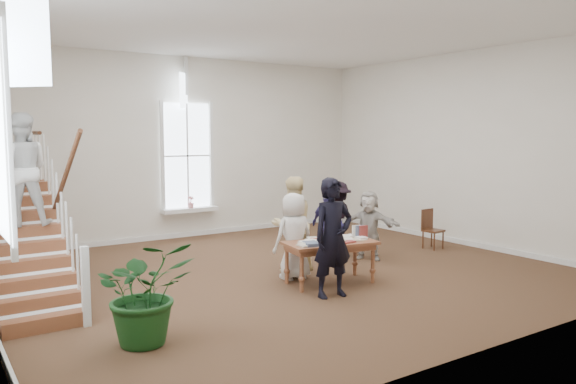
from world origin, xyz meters
TOP-DOWN VIEW (x-y plane):
  - ground at (0.00, 0.00)m, footprint 10.00×10.00m
  - room_shell at (-0.00, 4.39)m, footprint 10.49×10.00m
  - staircase at (-4.34, 0.75)m, footprint 1.10×4.10m
  - library_table at (0.23, -1.06)m, footprint 1.69×1.03m
  - police_officer at (-0.21, -1.71)m, footprint 0.74×0.52m
  - elderly_woman at (-0.11, -0.46)m, footprint 0.78×0.52m
  - person_yellow at (0.19, 0.04)m, footprint 0.89×0.69m
  - woman_cluster_a at (1.18, 0.20)m, footprint 0.45×0.93m
  - woman_cluster_b at (1.78, 0.65)m, footprint 1.19×1.03m
  - woman_cluster_c at (2.08, -0.00)m, footprint 1.14×1.32m
  - floor_plant at (-3.40, -2.02)m, footprint 1.30×1.16m
  - side_chair at (3.99, 0.04)m, footprint 0.42×0.42m

SIDE VIEW (x-z plane):
  - ground at x=0.00m, z-range 0.00..0.00m
  - room_shell at x=0.00m, z-range -4.60..5.40m
  - side_chair at x=3.99m, z-range 0.04..0.94m
  - floor_plant at x=-3.40m, z-range 0.00..1.32m
  - library_table at x=0.23m, z-range 0.26..1.06m
  - woman_cluster_c at x=2.08m, z-range 0.00..1.43m
  - woman_cluster_a at x=1.18m, z-range 0.00..1.53m
  - elderly_woman at x=-0.11m, z-range 0.00..1.56m
  - woman_cluster_b at x=1.78m, z-range 0.00..1.59m
  - person_yellow at x=0.19m, z-range 0.00..1.80m
  - police_officer at x=-0.21m, z-range 0.00..1.92m
  - staircase at x=-4.34m, z-range 0.16..3.08m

